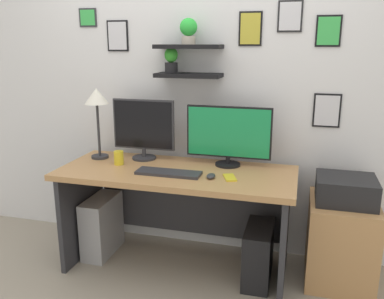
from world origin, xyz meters
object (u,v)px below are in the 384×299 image
(monitor_left, at_px, (144,128))
(drawer_cabinet, at_px, (340,241))
(keyboard, at_px, (168,173))
(computer_tower_right, at_px, (258,254))
(desk_lamp, at_px, (97,103))
(desk, at_px, (179,196))
(printer, at_px, (346,190))
(computer_mouse, at_px, (211,176))
(monitor_right, at_px, (229,135))
(computer_tower_left, at_px, (102,226))
(pen_cup, at_px, (119,158))
(cell_phone, at_px, (230,178))

(monitor_left, distance_m, drawer_cabinet, 1.62)
(keyboard, relative_size, computer_tower_right, 1.10)
(monitor_left, distance_m, desk_lamp, 0.39)
(desk, bearing_deg, printer, 4.32)
(keyboard, bearing_deg, desk, 81.18)
(desk, height_order, monitor_left, monitor_left)
(desk_lamp, bearing_deg, monitor_left, 12.44)
(computer_mouse, xyz_separation_m, desk_lamp, (-0.93, 0.24, 0.41))
(desk, bearing_deg, drawer_cabinet, 4.32)
(monitor_right, bearing_deg, desk_lamp, -175.67)
(desk_lamp, xyz_separation_m, computer_tower_left, (0.03, -0.09, -0.95))
(pen_cup, bearing_deg, desk_lamp, 150.90)
(monitor_left, distance_m, monitor_right, 0.65)
(computer_mouse, bearing_deg, pen_cup, 170.10)
(drawer_cabinet, distance_m, computer_tower_left, 1.76)
(keyboard, xyz_separation_m, cell_phone, (0.41, 0.03, -0.01))
(pen_cup, distance_m, computer_tower_left, 0.60)
(desk_lamp, relative_size, drawer_cabinet, 0.92)
(monitor_right, xyz_separation_m, computer_tower_right, (0.27, -0.23, -0.78))
(desk, distance_m, keyboard, 0.27)
(computer_tower_right, bearing_deg, desk, 173.23)
(printer, bearing_deg, keyboard, -168.33)
(desk, height_order, drawer_cabinet, desk)
(printer, bearing_deg, computer_tower_right, -163.88)
(desk, xyz_separation_m, cell_phone, (0.39, -0.13, 0.21))
(keyboard, bearing_deg, monitor_left, 133.58)
(monitor_right, relative_size, keyboard, 1.38)
(drawer_cabinet, relative_size, computer_tower_right, 1.46)
(printer, bearing_deg, drawer_cabinet, 0.00)
(desk, xyz_separation_m, computer_tower_right, (0.59, -0.07, -0.34))
(desk, relative_size, computer_tower_right, 4.10)
(monitor_left, xyz_separation_m, computer_tower_right, (0.92, -0.23, -0.79))
(cell_phone, bearing_deg, keyboard, 162.74)
(computer_mouse, height_order, pen_cup, pen_cup)
(monitor_right, distance_m, computer_mouse, 0.39)
(monitor_left, xyz_separation_m, keyboard, (0.30, -0.32, -0.23))
(keyboard, distance_m, drawer_cabinet, 1.27)
(monitor_right, xyz_separation_m, computer_mouse, (-0.05, -0.32, -0.21))
(printer, height_order, computer_tower_left, printer)
(desk, bearing_deg, desk_lamp, 172.41)
(desk, distance_m, computer_tower_left, 0.70)
(desk_lamp, distance_m, computer_tower_left, 0.96)
(monitor_left, xyz_separation_m, drawer_cabinet, (1.46, -0.08, -0.70))
(desk_lamp, relative_size, cell_phone, 3.81)
(printer, bearing_deg, desk_lamp, 179.92)
(desk, height_order, keyboard, keyboard)
(desk, relative_size, monitor_left, 3.43)
(monitor_right, relative_size, cell_phone, 4.35)
(monitor_right, distance_m, cell_phone, 0.37)
(computer_tower_left, bearing_deg, desk_lamp, 108.73)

